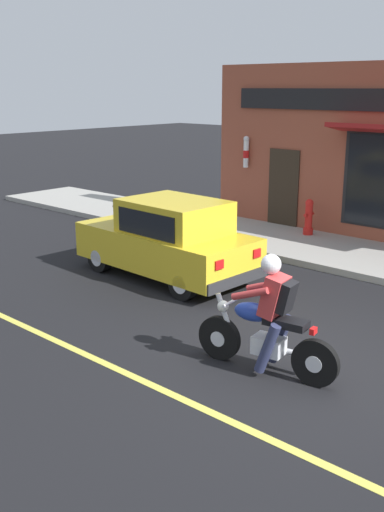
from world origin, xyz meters
The scene contains 7 objects.
ground_plane centered at (0.00, 0.00, 0.00)m, with size 80.00×80.00×0.00m, color black.
sidewalk_curb centered at (5.20, 3.00, 0.07)m, with size 2.60×22.00×0.14m, color #9E9B93.
lane_stripe centered at (-1.80, 3.00, 0.00)m, with size 0.12×19.80×0.01m, color #D1C64C.
motorcycle_with_rider centered at (-0.52, 0.30, 0.68)m, with size 0.65×2.01×1.62m.
car_hatchback centered at (1.54, 4.12, 0.77)m, with size 1.78×3.84×1.57m.
fire_hydrant centered at (5.99, 3.67, 0.57)m, with size 0.36×0.24×0.88m.
traffic_cone centered at (5.26, 6.17, 0.43)m, with size 0.36×0.36×0.60m.
Camera 1 is at (-6.52, -3.81, 3.64)m, focal length 42.00 mm.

